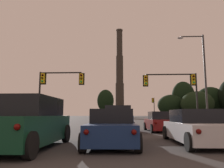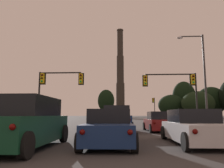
{
  "view_description": "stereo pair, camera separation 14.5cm",
  "coord_description": "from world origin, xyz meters",
  "px_view_note": "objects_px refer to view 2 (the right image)",
  "views": [
    {
      "loc": [
        0.29,
        -2.43,
        1.19
      ],
      "look_at": [
        -1.35,
        32.8,
        6.21
      ],
      "focal_mm": 35.0,
      "sensor_mm": 36.0,
      "label": 1
    },
    {
      "loc": [
        0.44,
        -2.42,
        1.19
      ],
      "look_at": [
        -1.35,
        32.8,
        6.21
      ],
      "focal_mm": 35.0,
      "sensor_mm": 36.0,
      "label": 2
    }
  ],
  "objects_px": {
    "traffic_light_overhead_right": "(178,85)",
    "smokestack": "(120,82)",
    "traffic_light_overhead_left": "(54,85)",
    "suv_left_lane_second": "(25,123)",
    "street_lamp": "(201,70)",
    "sedan_center_lane_second": "(109,128)",
    "hatchback_right_lane_front": "(159,122)",
    "suv_center_lane_front": "(116,119)",
    "sedan_right_lane_second": "(194,128)",
    "traffic_light_far_right": "(154,105)"
  },
  "relations": [
    {
      "from": "traffic_light_far_right",
      "to": "street_lamp",
      "type": "relative_size",
      "value": 0.6
    },
    {
      "from": "sedan_center_lane_second",
      "to": "traffic_light_overhead_left",
      "type": "relative_size",
      "value": 0.84
    },
    {
      "from": "traffic_light_overhead_left",
      "to": "sedan_center_lane_second",
      "type": "bearing_deg",
      "value": -63.11
    },
    {
      "from": "sedan_right_lane_second",
      "to": "hatchback_right_lane_front",
      "type": "bearing_deg",
      "value": 91.96
    },
    {
      "from": "sedan_center_lane_second",
      "to": "traffic_light_far_right",
      "type": "distance_m",
      "value": 50.17
    },
    {
      "from": "suv_center_lane_front",
      "to": "traffic_light_overhead_right",
      "type": "xyz_separation_m",
      "value": [
        6.25,
        6.76,
        3.38
      ]
    },
    {
      "from": "sedan_center_lane_second",
      "to": "hatchback_right_lane_front",
      "type": "distance_m",
      "value": 8.04
    },
    {
      "from": "smokestack",
      "to": "traffic_light_overhead_left",
      "type": "bearing_deg",
      "value": -93.2
    },
    {
      "from": "street_lamp",
      "to": "hatchback_right_lane_front",
      "type": "bearing_deg",
      "value": -132.32
    },
    {
      "from": "suv_left_lane_second",
      "to": "traffic_light_overhead_right",
      "type": "xyz_separation_m",
      "value": [
        9.33,
        15.14,
        3.38
      ]
    },
    {
      "from": "traffic_light_far_right",
      "to": "smokestack",
      "type": "height_order",
      "value": "smokestack"
    },
    {
      "from": "sedan_right_lane_second",
      "to": "traffic_light_overhead_left",
      "type": "bearing_deg",
      "value": 128.29
    },
    {
      "from": "sedan_center_lane_second",
      "to": "sedan_right_lane_second",
      "type": "height_order",
      "value": "same"
    },
    {
      "from": "street_lamp",
      "to": "traffic_light_far_right",
      "type": "bearing_deg",
      "value": 89.67
    },
    {
      "from": "hatchback_right_lane_front",
      "to": "smokestack",
      "type": "distance_m",
      "value": 107.22
    },
    {
      "from": "hatchback_right_lane_front",
      "to": "smokestack",
      "type": "xyz_separation_m",
      "value": [
        -4.11,
        105.41,
        19.17
      ]
    },
    {
      "from": "suv_center_lane_front",
      "to": "traffic_light_overhead_left",
      "type": "relative_size",
      "value": 0.89
    },
    {
      "from": "suv_left_lane_second",
      "to": "sedan_center_lane_second",
      "type": "relative_size",
      "value": 1.04
    },
    {
      "from": "suv_center_lane_front",
      "to": "traffic_light_far_right",
      "type": "xyz_separation_m",
      "value": [
        8.68,
        42.06,
        2.87
      ]
    },
    {
      "from": "suv_left_lane_second",
      "to": "sedan_center_lane_second",
      "type": "distance_m",
      "value": 3.23
    },
    {
      "from": "traffic_light_overhead_right",
      "to": "traffic_light_overhead_left",
      "type": "bearing_deg",
      "value": -174.64
    },
    {
      "from": "suv_center_lane_front",
      "to": "hatchback_right_lane_front",
      "type": "height_order",
      "value": "suv_center_lane_front"
    },
    {
      "from": "traffic_light_overhead_left",
      "to": "traffic_light_overhead_right",
      "type": "xyz_separation_m",
      "value": [
        12.81,
        1.2,
        -0.0
      ]
    },
    {
      "from": "sedan_right_lane_second",
      "to": "traffic_light_overhead_left",
      "type": "distance_m",
      "value": 16.36
    },
    {
      "from": "hatchback_right_lane_front",
      "to": "traffic_light_overhead_left",
      "type": "distance_m",
      "value": 11.68
    },
    {
      "from": "suv_left_lane_second",
      "to": "sedan_center_lane_second",
      "type": "xyz_separation_m",
      "value": [
        3.01,
        1.15,
        -0.23
      ]
    },
    {
      "from": "suv_center_lane_front",
      "to": "suv_left_lane_second",
      "type": "xyz_separation_m",
      "value": [
        -3.09,
        -8.38,
        0.0
      ]
    },
    {
      "from": "hatchback_right_lane_front",
      "to": "street_lamp",
      "type": "xyz_separation_m",
      "value": [
        5.34,
        5.86,
        5.04
      ]
    },
    {
      "from": "traffic_light_overhead_right",
      "to": "street_lamp",
      "type": "distance_m",
      "value": 2.75
    },
    {
      "from": "traffic_light_overhead_right",
      "to": "street_lamp",
      "type": "bearing_deg",
      "value": -19.14
    },
    {
      "from": "traffic_light_far_right",
      "to": "sedan_right_lane_second",
      "type": "bearing_deg",
      "value": -96.12
    },
    {
      "from": "suv_left_lane_second",
      "to": "sedan_right_lane_second",
      "type": "xyz_separation_m",
      "value": [
        6.52,
        1.5,
        -0.23
      ]
    },
    {
      "from": "traffic_light_overhead_left",
      "to": "suv_center_lane_front",
      "type": "bearing_deg",
      "value": -40.25
    },
    {
      "from": "sedan_center_lane_second",
      "to": "traffic_light_overhead_left",
      "type": "xyz_separation_m",
      "value": [
        -6.49,
        12.8,
        3.61
      ]
    },
    {
      "from": "suv_left_lane_second",
      "to": "street_lamp",
      "type": "height_order",
      "value": "street_lamp"
    },
    {
      "from": "suv_left_lane_second",
      "to": "traffic_light_far_right",
      "type": "bearing_deg",
      "value": 76.6
    },
    {
      "from": "suv_center_lane_front",
      "to": "sedan_right_lane_second",
      "type": "bearing_deg",
      "value": -66.07
    },
    {
      "from": "sedan_right_lane_second",
      "to": "smokestack",
      "type": "relative_size",
      "value": 0.09
    },
    {
      "from": "suv_center_lane_front",
      "to": "street_lamp",
      "type": "xyz_separation_m",
      "value": [
        8.47,
        5.99,
        4.81
      ]
    },
    {
      "from": "sedan_right_lane_second",
      "to": "smokestack",
      "type": "bearing_deg",
      "value": 91.75
    },
    {
      "from": "smokestack",
      "to": "traffic_light_far_right",
      "type": "bearing_deg",
      "value": -81.35
    },
    {
      "from": "traffic_light_far_right",
      "to": "smokestack",
      "type": "bearing_deg",
      "value": 98.65
    },
    {
      "from": "traffic_light_overhead_right",
      "to": "smokestack",
      "type": "bearing_deg",
      "value": 94.19
    },
    {
      "from": "traffic_light_overhead_right",
      "to": "traffic_light_far_right",
      "type": "height_order",
      "value": "traffic_light_far_right"
    },
    {
      "from": "suv_left_lane_second",
      "to": "hatchback_right_lane_front",
      "type": "distance_m",
      "value": 10.54
    },
    {
      "from": "traffic_light_overhead_right",
      "to": "smokestack",
      "type": "relative_size",
      "value": 0.11
    },
    {
      "from": "sedan_center_lane_second",
      "to": "street_lamp",
      "type": "bearing_deg",
      "value": 55.73
    },
    {
      "from": "suv_center_lane_front",
      "to": "traffic_light_overhead_left",
      "type": "distance_m",
      "value": 9.24
    },
    {
      "from": "traffic_light_overhead_left",
      "to": "smokestack",
      "type": "relative_size",
      "value": 0.11
    },
    {
      "from": "sedan_right_lane_second",
      "to": "traffic_light_overhead_right",
      "type": "height_order",
      "value": "traffic_light_overhead_right"
    }
  ]
}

